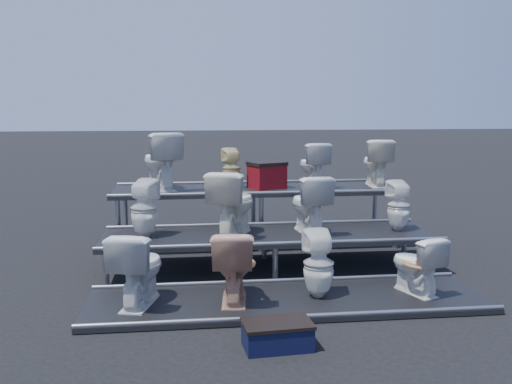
{
  "coord_description": "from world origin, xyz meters",
  "views": [
    {
      "loc": [
        -1.03,
        -7.0,
        2.09
      ],
      "look_at": [
        -0.16,
        0.1,
        0.99
      ],
      "focal_mm": 40.0,
      "sensor_mm": 36.0,
      "label": 1
    }
  ],
  "objects": [
    {
      "name": "toilet_3",
      "position": [
        1.41,
        -1.3,
        0.38
      ],
      "size": [
        0.55,
        0.71,
        0.64
      ],
      "primitive_type": "imported",
      "rotation": [
        0.0,
        0.0,
        3.48
      ],
      "color": "silver",
      "rests_on": "tier_front"
    },
    {
      "name": "red_crate",
      "position": [
        0.14,
        1.26,
        1.03
      ],
      "size": [
        0.59,
        0.54,
        0.34
      ],
      "primitive_type": "cube",
      "rotation": [
        0.0,
        0.0,
        0.4
      ],
      "color": "maroon",
      "rests_on": "tier_back"
    },
    {
      "name": "toilet_9",
      "position": [
        -0.38,
        1.3,
        1.16
      ],
      "size": [
        0.32,
        0.33,
        0.6
      ],
      "primitive_type": "imported",
      "rotation": [
        0.0,
        0.0,
        3.36
      ],
      "color": "#D5C389",
      "rests_on": "tier_back"
    },
    {
      "name": "toilet_11",
      "position": [
        1.82,
        1.3,
        1.22
      ],
      "size": [
        0.47,
        0.74,
        0.71
      ],
      "primitive_type": "imported",
      "rotation": [
        0.0,
        0.0,
        3.05
      ],
      "color": "white",
      "rests_on": "tier_back"
    },
    {
      "name": "tier_mid",
      "position": [
        0.0,
        0.0,
        0.23
      ],
      "size": [
        4.2,
        1.2,
        0.46
      ],
      "primitive_type": "cube",
      "color": "black",
      "rests_on": "ground"
    },
    {
      "name": "toilet_7",
      "position": [
        1.7,
        0.0,
        0.79
      ],
      "size": [
        0.31,
        0.32,
        0.65
      ],
      "primitive_type": "imported",
      "rotation": [
        0.0,
        0.0,
        3.21
      ],
      "color": "silver",
      "rests_on": "tier_mid"
    },
    {
      "name": "tier_front",
      "position": [
        0.0,
        -1.3,
        0.03
      ],
      "size": [
        4.2,
        1.2,
        0.06
      ],
      "primitive_type": "cube",
      "color": "black",
      "rests_on": "ground"
    },
    {
      "name": "toilet_10",
      "position": [
        0.84,
        1.3,
        1.19
      ],
      "size": [
        0.44,
        0.69,
        0.67
      ],
      "primitive_type": "imported",
      "rotation": [
        0.0,
        0.0,
        3.25
      ],
      "color": "silver",
      "rests_on": "tier_back"
    },
    {
      "name": "toilet_5",
      "position": [
        -0.47,
        0.0,
        0.87
      ],
      "size": [
        0.75,
        0.92,
        0.82
      ],
      "primitive_type": "imported",
      "rotation": [
        0.0,
        0.0,
        2.71
      ],
      "color": "white",
      "rests_on": "tier_mid"
    },
    {
      "name": "ground",
      "position": [
        0.0,
        0.0,
        0.0
      ],
      "size": [
        80.0,
        80.0,
        0.0
      ],
      "primitive_type": "plane",
      "color": "black",
      "rests_on": "ground"
    },
    {
      "name": "toilet_1",
      "position": [
        -0.57,
        -1.3,
        0.44
      ],
      "size": [
        0.5,
        0.79,
        0.76
      ],
      "primitive_type": "imported",
      "rotation": [
        0.0,
        0.0,
        3.03
      ],
      "color": "tan",
      "rests_on": "tier_front"
    },
    {
      "name": "toilet_8",
      "position": [
        -1.41,
        1.3,
        1.28
      ],
      "size": [
        0.71,
        0.93,
        0.84
      ],
      "primitive_type": "imported",
      "rotation": [
        0.0,
        0.0,
        3.48
      ],
      "color": "silver",
      "rests_on": "tier_back"
    },
    {
      "name": "toilet_2",
      "position": [
        0.33,
        -1.3,
        0.42
      ],
      "size": [
        0.33,
        0.33,
        0.72
      ],
      "primitive_type": "imported",
      "rotation": [
        0.0,
        0.0,
        3.15
      ],
      "color": "silver",
      "rests_on": "tier_front"
    },
    {
      "name": "tier_back",
      "position": [
        0.0,
        1.3,
        0.43
      ],
      "size": [
        4.2,
        1.2,
        0.86
      ],
      "primitive_type": "cube",
      "color": "black",
      "rests_on": "ground"
    },
    {
      "name": "toilet_6",
      "position": [
        0.51,
        0.0,
        0.84
      ],
      "size": [
        0.51,
        0.78,
        0.75
      ],
      "primitive_type": "imported",
      "rotation": [
        0.0,
        0.0,
        3.27
      ],
      "color": "silver",
      "rests_on": "tier_mid"
    },
    {
      "name": "toilet_0",
      "position": [
        -1.54,
        -1.3,
        0.45
      ],
      "size": [
        0.61,
        0.84,
        0.77
      ],
      "primitive_type": "imported",
      "rotation": [
        0.0,
        0.0,
        2.88
      ],
      "color": "silver",
      "rests_on": "tier_front"
    },
    {
      "name": "toilet_4",
      "position": [
        -1.56,
        0.0,
        0.82
      ],
      "size": [
        0.42,
        0.43,
        0.72
      ],
      "primitive_type": "imported",
      "rotation": [
        0.0,
        0.0,
        2.78
      ],
      "color": "silver",
      "rests_on": "tier_mid"
    },
    {
      "name": "step_stool",
      "position": [
        -0.28,
        -2.39,
        0.1
      ],
      "size": [
        0.6,
        0.39,
        0.21
      ],
      "primitive_type": "cube",
      "rotation": [
        0.0,
        0.0,
        0.08
      ],
      "color": "black",
      "rests_on": "ground"
    }
  ]
}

